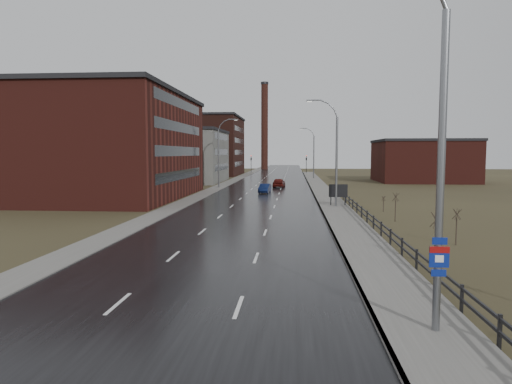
% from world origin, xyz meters
% --- Properties ---
extents(ground, '(320.00, 320.00, 0.00)m').
position_xyz_m(ground, '(0.00, 0.00, 0.00)').
color(ground, '#2D2819').
rests_on(ground, ground).
extents(road, '(14.00, 300.00, 0.06)m').
position_xyz_m(road, '(0.00, 60.00, 0.03)').
color(road, black).
rests_on(road, ground).
extents(sidewalk_right, '(3.20, 180.00, 0.18)m').
position_xyz_m(sidewalk_right, '(8.60, 35.00, 0.09)').
color(sidewalk_right, '#595651').
rests_on(sidewalk_right, ground).
extents(curb_right, '(0.16, 180.00, 0.18)m').
position_xyz_m(curb_right, '(7.08, 35.00, 0.09)').
color(curb_right, slate).
rests_on(curb_right, ground).
extents(sidewalk_left, '(2.40, 260.00, 0.12)m').
position_xyz_m(sidewalk_left, '(-8.20, 60.00, 0.06)').
color(sidewalk_left, '#595651').
rests_on(sidewalk_left, ground).
extents(warehouse_near, '(22.44, 28.56, 13.50)m').
position_xyz_m(warehouse_near, '(-20.99, 45.00, 6.76)').
color(warehouse_near, '#471914').
rests_on(warehouse_near, ground).
extents(warehouse_mid, '(16.32, 20.40, 10.50)m').
position_xyz_m(warehouse_mid, '(-17.99, 78.00, 5.26)').
color(warehouse_mid, slate).
rests_on(warehouse_mid, ground).
extents(warehouse_far, '(26.52, 24.48, 15.50)m').
position_xyz_m(warehouse_far, '(-22.99, 108.00, 7.76)').
color(warehouse_far, '#331611').
rests_on(warehouse_far, ground).
extents(building_right, '(18.36, 16.32, 8.50)m').
position_xyz_m(building_right, '(30.30, 82.00, 4.26)').
color(building_right, '#471914').
rests_on(building_right, ground).
extents(smokestack, '(2.70, 2.70, 30.70)m').
position_xyz_m(smokestack, '(-6.00, 150.00, 15.50)').
color(smokestack, '#331611').
rests_on(smokestack, ground).
extents(streetlight_main, '(3.91, 0.29, 12.11)m').
position_xyz_m(streetlight_main, '(8.47, 2.00, 6.06)').
color(streetlight_main, slate).
rests_on(streetlight_main, ground).
extents(streetlight_right_mid, '(3.36, 0.28, 11.35)m').
position_xyz_m(streetlight_right_mid, '(8.50, 36.00, 5.84)').
color(streetlight_right_mid, slate).
rests_on(streetlight_right_mid, ground).
extents(streetlight_left, '(3.36, 0.28, 11.35)m').
position_xyz_m(streetlight_left, '(-7.70, 62.00, 5.84)').
color(streetlight_left, slate).
rests_on(streetlight_left, ground).
extents(streetlight_right_far, '(3.36, 0.28, 11.35)m').
position_xyz_m(streetlight_right_far, '(8.50, 90.00, 5.84)').
color(streetlight_right_far, slate).
rests_on(streetlight_right_far, ground).
extents(guardrail, '(0.10, 53.05, 1.10)m').
position_xyz_m(guardrail, '(10.30, 18.31, 0.71)').
color(guardrail, black).
rests_on(guardrail, ground).
extents(shrub_c, '(0.64, 0.68, 2.74)m').
position_xyz_m(shrub_c, '(11.62, 11.42, 1.46)').
color(shrub_c, '#382D23').
rests_on(shrub_c, ground).
extents(shrub_d, '(0.54, 0.57, 2.29)m').
position_xyz_m(shrub_d, '(14.48, 16.74, 1.22)').
color(shrub_d, '#382D23').
rests_on(shrub_d, ground).
extents(shrub_e, '(0.58, 0.61, 2.45)m').
position_xyz_m(shrub_e, '(12.87, 26.50, 1.30)').
color(shrub_e, '#382D23').
rests_on(shrub_e, ground).
extents(shrub_f, '(0.38, 0.40, 1.55)m').
position_xyz_m(shrub_f, '(13.16, 33.08, 0.82)').
color(shrub_f, '#382D23').
rests_on(shrub_f, ground).
extents(billboard, '(1.99, 0.17, 2.43)m').
position_xyz_m(billboard, '(9.10, 36.91, 1.65)').
color(billboard, black).
rests_on(billboard, ground).
extents(traffic_light_left, '(0.58, 2.73, 5.30)m').
position_xyz_m(traffic_light_left, '(-8.00, 120.00, 4.60)').
color(traffic_light_left, black).
rests_on(traffic_light_left, ground).
extents(traffic_light_right, '(0.58, 2.73, 5.30)m').
position_xyz_m(traffic_light_right, '(8.00, 120.00, 4.60)').
color(traffic_light_right, black).
rests_on(traffic_light_right, ground).
extents(car_near, '(1.72, 4.09, 1.31)m').
position_xyz_m(car_near, '(0.22, 52.77, 0.66)').
color(car_near, '#0C173F').
rests_on(car_near, ground).
extents(car_far, '(2.20, 4.77, 1.59)m').
position_xyz_m(car_far, '(1.91, 63.77, 0.79)').
color(car_far, '#4D100C').
rests_on(car_far, ground).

